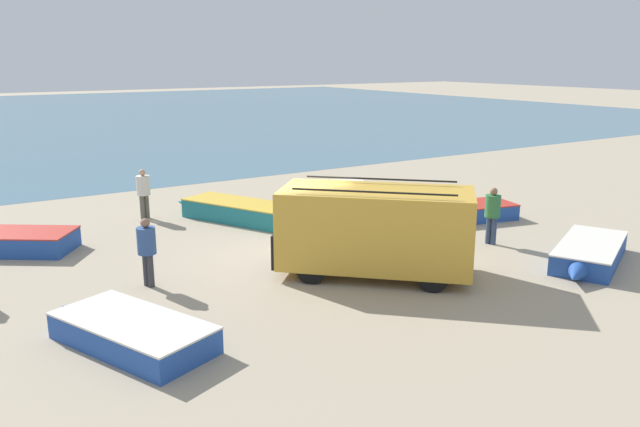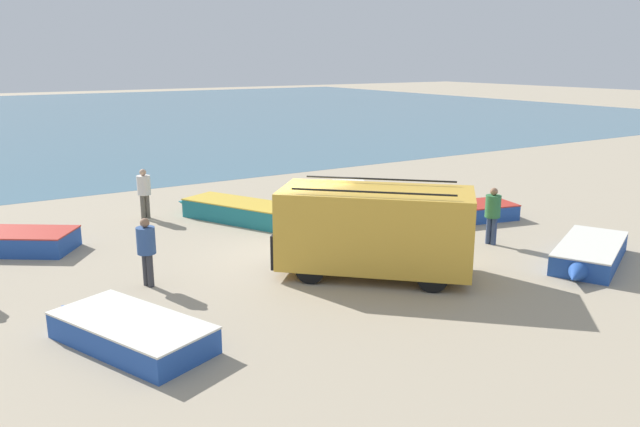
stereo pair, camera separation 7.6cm
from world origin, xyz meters
The scene contains 12 objects.
ground_plane centered at (0.00, 0.00, 0.00)m, with size 200.00×200.00×0.00m, color tan.
sea_water centered at (0.00, 52.00, 0.00)m, with size 120.00×80.00×0.01m, color #477084.
parked_van centered at (1.23, -2.19, 1.27)m, with size 5.13×5.02×2.46m.
fishing_rowboat_0 centered at (0.62, 5.03, 0.34)m, with size 3.30×5.25×0.68m.
fishing_rowboat_1 centered at (-6.75, 5.27, 0.31)m, with size 4.08×3.30×0.62m.
fishing_rowboat_2 centered at (-5.47, -2.89, 0.28)m, with size 2.81×4.28×0.56m.
fishing_rowboat_3 centered at (5.88, 5.31, 0.31)m, with size 2.48×4.04×0.61m.
fishing_rowboat_4 centered at (7.36, 0.76, 0.28)m, with size 4.45×2.28×0.56m.
fishing_rowboat_5 centered at (6.90, -4.67, 0.29)m, with size 4.42×2.97×0.58m.
fisherman_1 centered at (6.00, -1.87, 1.07)m, with size 0.47×0.47×1.79m.
fisherman_2 centered at (-4.12, 0.17, 1.06)m, with size 0.47×0.47×1.77m.
fisherman_3 centered at (-2.13, 6.99, 1.08)m, with size 0.47×0.47×1.80m.
Camera 2 is at (-8.35, -14.78, 5.63)m, focal length 35.00 mm.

